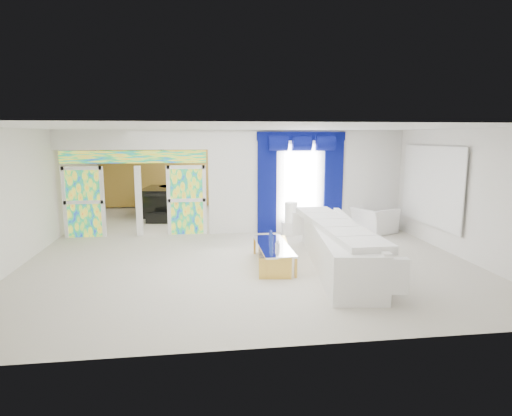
{
  "coord_description": "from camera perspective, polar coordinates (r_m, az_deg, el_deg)",
  "views": [
    {
      "loc": [
        -1.04,
        -11.26,
        2.82
      ],
      "look_at": [
        0.3,
        -1.2,
        1.1
      ],
      "focal_mm": 29.75,
      "sensor_mm": 36.0,
      "label": 1
    }
  ],
  "objects": [
    {
      "name": "floor",
      "position": [
        11.65,
        -2.25,
        -4.39
      ],
      "size": [
        12.0,
        12.0,
        0.0
      ],
      "primitive_type": "plane",
      "color": "#B7AF9E",
      "rests_on": "ground"
    },
    {
      "name": "dividing_wall",
      "position": [
        12.73,
        6.97,
        3.61
      ],
      "size": [
        5.7,
        0.18,
        3.0
      ],
      "primitive_type": "cube",
      "color": "white",
      "rests_on": "ground"
    },
    {
      "name": "dividing_header",
      "position": [
        12.39,
        -16.19,
        8.81
      ],
      "size": [
        4.3,
        0.18,
        0.55
      ],
      "primitive_type": "cube",
      "color": "white",
      "rests_on": "dividing_wall"
    },
    {
      "name": "stained_panel_left",
      "position": [
        12.8,
        -22.14,
        0.74
      ],
      "size": [
        0.95,
        0.04,
        2.0
      ],
      "primitive_type": "cube",
      "color": "#994C3F",
      "rests_on": "ground"
    },
    {
      "name": "stained_panel_right",
      "position": [
        12.4,
        -9.29,
        1.06
      ],
      "size": [
        0.95,
        0.04,
        2.0
      ],
      "primitive_type": "cube",
      "color": "#994C3F",
      "rests_on": "ground"
    },
    {
      "name": "stained_transom",
      "position": [
        12.4,
        -16.09,
        6.62
      ],
      "size": [
        4.0,
        0.05,
        0.35
      ],
      "primitive_type": "cube",
      "color": "#994C3F",
      "rests_on": "dividing_header"
    },
    {
      "name": "window_pane",
      "position": [
        12.58,
        5.98,
        3.32
      ],
      "size": [
        1.0,
        0.02,
        2.3
      ],
      "primitive_type": "cube",
      "color": "white",
      "rests_on": "dividing_wall"
    },
    {
      "name": "blue_drape_left",
      "position": [
        12.36,
        1.49,
        3.03
      ],
      "size": [
        0.55,
        0.1,
        2.8
      ],
      "primitive_type": "cube",
      "color": "#030B43",
      "rests_on": "ground"
    },
    {
      "name": "blue_drape_right",
      "position": [
        12.83,
        10.35,
        3.12
      ],
      "size": [
        0.55,
        0.1,
        2.8
      ],
      "primitive_type": "cube",
      "color": "#030B43",
      "rests_on": "ground"
    },
    {
      "name": "blue_pelmet",
      "position": [
        12.48,
        6.12,
        9.57
      ],
      "size": [
        2.6,
        0.12,
        0.25
      ],
      "primitive_type": "cube",
      "color": "#030B43",
      "rests_on": "dividing_wall"
    },
    {
      "name": "wall_mirror",
      "position": [
        11.94,
        22.54,
        2.78
      ],
      "size": [
        0.04,
        2.7,
        1.9
      ],
      "primitive_type": "cube",
      "color": "white",
      "rests_on": "ground"
    },
    {
      "name": "gold_curtains",
      "position": [
        17.24,
        -4.14,
        5.22
      ],
      "size": [
        9.7,
        0.12,
        2.9
      ],
      "primitive_type": "cube",
      "color": "#AC8429",
      "rests_on": "ground"
    },
    {
      "name": "white_sofa",
      "position": [
        9.44,
        10.81,
        -5.21
      ],
      "size": [
        1.56,
        4.64,
        0.87
      ],
      "primitive_type": "cube",
      "rotation": [
        0.0,
        0.0,
        -0.13
      ],
      "color": "white",
      "rests_on": "ground"
    },
    {
      "name": "coffee_table",
      "position": [
        9.45,
        2.34,
        -6.37
      ],
      "size": [
        0.9,
        2.03,
        0.44
      ],
      "primitive_type": "cube",
      "rotation": [
        0.0,
        0.0,
        -0.13
      ],
      "color": "gold",
      "rests_on": "ground"
    },
    {
      "name": "console_table",
      "position": [
        12.42,
        6.06,
        -2.69
      ],
      "size": [
        1.13,
        0.45,
        0.37
      ],
      "primitive_type": "cube",
      "rotation": [
        0.0,
        0.0,
        -0.09
      ],
      "color": "white",
      "rests_on": "ground"
    },
    {
      "name": "table_lamp",
      "position": [
        12.26,
        4.73,
        -0.57
      ],
      "size": [
        0.36,
        0.36,
        0.58
      ],
      "primitive_type": "cylinder",
      "color": "white",
      "rests_on": "console_table"
    },
    {
      "name": "armchair",
      "position": [
        13.09,
        15.52,
        -1.52
      ],
      "size": [
        1.33,
        1.42,
        0.74
      ],
      "primitive_type": "imported",
      "rotation": [
        0.0,
        0.0,
        1.93
      ],
      "color": "white",
      "rests_on": "ground"
    },
    {
      "name": "grand_piano",
      "position": [
        15.83,
        -12.12,
        0.93
      ],
      "size": [
        1.73,
        2.11,
        0.97
      ],
      "primitive_type": "cube",
      "rotation": [
        0.0,
        0.0,
        -0.14
      ],
      "color": "black",
      "rests_on": "ground"
    },
    {
      "name": "piano_bench",
      "position": [
        14.31,
        -12.56,
        -1.31
      ],
      "size": [
        1.02,
        0.52,
        0.33
      ],
      "primitive_type": "cube",
      "rotation": [
        0.0,
        0.0,
        -0.14
      ],
      "color": "black",
      "rests_on": "ground"
    },
    {
      "name": "tv_console",
      "position": [
        14.88,
        -21.69,
        -0.41
      ],
      "size": [
        0.66,
        0.62,
        0.8
      ],
      "primitive_type": "cube",
      "rotation": [
        0.0,
        0.0,
        -0.25
      ],
      "color": "#A27451",
      "rests_on": "ground"
    },
    {
      "name": "chandelier",
      "position": [
        14.71,
        -12.66,
        8.74
      ],
      "size": [
        0.6,
        0.6,
        0.6
      ],
      "primitive_type": "sphere",
      "color": "gold",
      "rests_on": "ceiling"
    },
    {
      "name": "decanters",
      "position": [
        9.44,
        2.31,
        -4.4
      ],
      "size": [
        0.16,
        0.88,
        0.25
      ],
      "color": "white",
      "rests_on": "coffee_table"
    }
  ]
}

